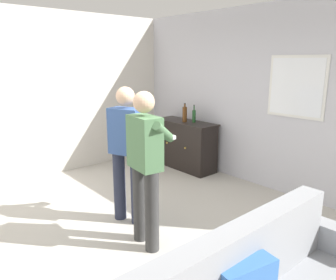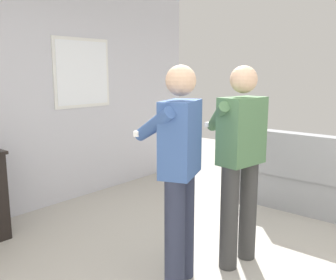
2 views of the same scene
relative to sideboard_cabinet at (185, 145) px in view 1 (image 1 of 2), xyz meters
The scene contains 8 objects.
ground 2.68m from the sideboard_cabinet, 60.33° to the right, with size 10.40×10.40×0.00m, color #B2ADA3.
wall_back_with_window 1.67m from the sideboard_cabinet, 15.17° to the left, with size 5.20×0.15×2.80m.
wall_side_left 2.83m from the sideboard_cabinet, 120.41° to the right, with size 0.12×5.20×2.80m, color silver.
sideboard_cabinet is the anchor object (origin of this frame).
bottle_wine_green 0.59m from the sideboard_cabinet, 17.08° to the left, with size 0.06×0.06×0.31m.
bottle_liquor_amber 0.59m from the sideboard_cabinet, 59.12° to the right, with size 0.08×0.08×0.34m.
person_standing_left 2.30m from the sideboard_cabinet, 61.97° to the right, with size 0.52×0.52×1.68m.
person_standing_right 2.76m from the sideboard_cabinet, 52.52° to the right, with size 0.55×0.50×1.68m.
Camera 1 is at (2.94, -1.80, 1.97)m, focal length 35.00 mm.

